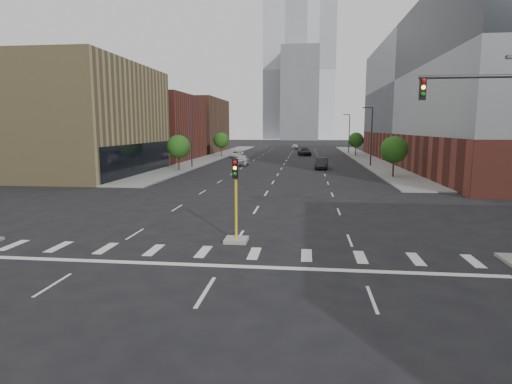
% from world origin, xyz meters
% --- Properties ---
extents(ground, '(400.00, 400.00, 0.00)m').
position_xyz_m(ground, '(0.00, 0.00, 0.00)').
color(ground, black).
rests_on(ground, ground).
extents(sidewalk_left_far, '(5.00, 92.00, 0.15)m').
position_xyz_m(sidewalk_left_far, '(-15.00, 74.00, 0.07)').
color(sidewalk_left_far, gray).
rests_on(sidewalk_left_far, ground).
extents(sidewalk_right_far, '(5.00, 92.00, 0.15)m').
position_xyz_m(sidewalk_right_far, '(15.00, 74.00, 0.07)').
color(sidewalk_right_far, gray).
rests_on(sidewalk_right_far, ground).
extents(building_left_mid, '(20.00, 24.00, 14.00)m').
position_xyz_m(building_left_mid, '(-27.50, 40.00, 7.00)').
color(building_left_mid, '#998556').
rests_on(building_left_mid, ground).
extents(building_left_far_a, '(20.00, 22.00, 12.00)m').
position_xyz_m(building_left_far_a, '(-27.50, 66.00, 6.00)').
color(building_left_far_a, brown).
rests_on(building_left_far_a, ground).
extents(building_left_far_b, '(20.00, 24.00, 13.00)m').
position_xyz_m(building_left_far_b, '(-27.50, 92.00, 6.50)').
color(building_left_far_b, brown).
rests_on(building_left_far_b, ground).
extents(building_right_main, '(24.00, 70.00, 22.00)m').
position_xyz_m(building_right_main, '(29.50, 60.00, 11.00)').
color(building_right_main, brown).
rests_on(building_right_main, ground).
extents(tower_left, '(22.00, 22.00, 70.00)m').
position_xyz_m(tower_left, '(-8.00, 220.00, 35.00)').
color(tower_left, '#B2B7BC').
rests_on(tower_left, ground).
extents(tower_right, '(20.00, 20.00, 80.00)m').
position_xyz_m(tower_right, '(10.00, 260.00, 40.00)').
color(tower_right, '#B2B7BC').
rests_on(tower_right, ground).
extents(tower_mid, '(18.00, 18.00, 44.00)m').
position_xyz_m(tower_mid, '(0.00, 200.00, 22.00)').
color(tower_mid, slate).
rests_on(tower_mid, ground).
extents(median_traffic_signal, '(1.20, 1.20, 4.40)m').
position_xyz_m(median_traffic_signal, '(0.00, 8.97, 0.97)').
color(median_traffic_signal, '#999993').
rests_on(median_traffic_signal, ground).
extents(mast_arm_signal, '(5.12, 0.90, 9.07)m').
position_xyz_m(mast_arm_signal, '(12.61, 7.50, 5.65)').
color(mast_arm_signal, '#2D2D30').
rests_on(mast_arm_signal, ground).
extents(streetlight_right_a, '(1.60, 0.22, 9.07)m').
position_xyz_m(streetlight_right_a, '(13.41, 55.00, 5.01)').
color(streetlight_right_a, '#2D2D30').
rests_on(streetlight_right_a, ground).
extents(streetlight_right_b, '(1.60, 0.22, 9.07)m').
position_xyz_m(streetlight_right_b, '(13.41, 90.00, 5.01)').
color(streetlight_right_b, '#2D2D30').
rests_on(streetlight_right_b, ground).
extents(streetlight_left, '(1.60, 0.22, 9.07)m').
position_xyz_m(streetlight_left, '(-13.41, 50.00, 5.01)').
color(streetlight_left, '#2D2D30').
rests_on(streetlight_left, ground).
extents(tree_left_near, '(3.20, 3.20, 4.85)m').
position_xyz_m(tree_left_near, '(-14.00, 45.00, 3.39)').
color(tree_left_near, '#382619').
rests_on(tree_left_near, ground).
extents(tree_left_far, '(3.20, 3.20, 4.85)m').
position_xyz_m(tree_left_far, '(-14.00, 75.00, 3.39)').
color(tree_left_far, '#382619').
rests_on(tree_left_far, ground).
extents(tree_right_near, '(3.20, 3.20, 4.85)m').
position_xyz_m(tree_right_near, '(14.00, 40.00, 3.39)').
color(tree_right_near, '#382619').
rests_on(tree_right_near, ground).
extents(tree_right_far, '(3.20, 3.20, 4.85)m').
position_xyz_m(tree_right_far, '(14.00, 80.00, 3.39)').
color(tree_right_far, '#382619').
rests_on(tree_right_far, ground).
extents(car_near_left, '(2.20, 4.98, 1.67)m').
position_xyz_m(car_near_left, '(-6.63, 55.12, 0.83)').
color(car_near_left, silver).
rests_on(car_near_left, ground).
extents(car_mid_right, '(2.12, 5.11, 1.65)m').
position_xyz_m(car_mid_right, '(5.87, 50.33, 0.82)').
color(car_mid_right, '#232428').
rests_on(car_mid_right, ground).
extents(car_far_left, '(2.49, 4.94, 1.34)m').
position_xyz_m(car_far_left, '(-10.40, 72.66, 0.67)').
color(car_far_left, silver).
rests_on(car_far_left, ground).
extents(car_deep_right, '(3.30, 6.12, 1.69)m').
position_xyz_m(car_deep_right, '(3.17, 80.45, 0.84)').
color(car_deep_right, black).
rests_on(car_deep_right, ground).
extents(car_distant, '(2.00, 4.35, 1.44)m').
position_xyz_m(car_distant, '(0.41, 108.49, 0.72)').
color(car_distant, silver).
rests_on(car_distant, ground).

